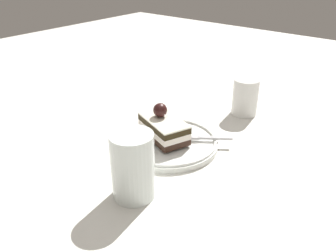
# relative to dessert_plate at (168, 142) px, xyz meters

# --- Properties ---
(ground_plane) EXTENTS (2.40, 2.40, 0.00)m
(ground_plane) POSITION_rel_dessert_plate_xyz_m (0.00, -0.01, -0.01)
(ground_plane) COLOR silver
(dessert_plate) EXTENTS (0.21, 0.21, 0.02)m
(dessert_plate) POSITION_rel_dessert_plate_xyz_m (0.00, 0.00, 0.00)
(dessert_plate) COLOR silver
(dessert_plate) RESTS_ON ground_plane
(cake_slice) EXTENTS (0.13, 0.10, 0.07)m
(cake_slice) POSITION_rel_dessert_plate_xyz_m (-0.01, 0.00, 0.03)
(cake_slice) COLOR #321F15
(cake_slice) RESTS_ON dessert_plate
(fork) EXTENTS (0.10, 0.08, 0.00)m
(fork) POSITION_rel_dessert_plate_xyz_m (0.06, 0.05, 0.01)
(fork) COLOR silver
(fork) RESTS_ON dessert_plate
(drink_glass_near) EXTENTS (0.07, 0.07, 0.12)m
(drink_glass_near) POSITION_rel_dessert_plate_xyz_m (0.06, -0.16, 0.05)
(drink_glass_near) COLOR white
(drink_glass_near) RESTS_ON ground_plane
(drink_glass_far) EXTENTS (0.06, 0.06, 0.09)m
(drink_glass_far) POSITION_rel_dessert_plate_xyz_m (0.05, 0.24, 0.03)
(drink_glass_far) COLOR white
(drink_glass_far) RESTS_ON ground_plane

